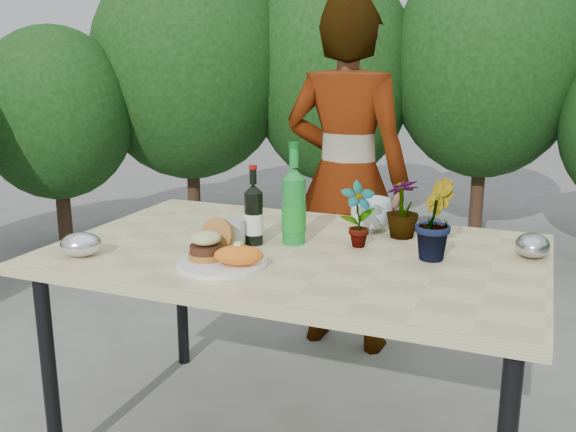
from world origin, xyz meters
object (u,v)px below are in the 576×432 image
at_px(dinner_plate, 222,263).
at_px(person, 346,179).
at_px(patio_table, 297,264).
at_px(wine_bottle, 254,215).

relative_size(dinner_plate, person, 0.17).
xyz_separation_m(patio_table, wine_bottle, (-0.16, -0.01, 0.16)).
bearing_deg(person, dinner_plate, 89.86).
relative_size(patio_table, dinner_plate, 5.71).
distance_m(patio_table, person, 0.92).
height_order(patio_table, wine_bottle, wine_bottle).
bearing_deg(person, wine_bottle, 88.82).
height_order(patio_table, dinner_plate, dinner_plate).
relative_size(patio_table, wine_bottle, 5.86).
relative_size(patio_table, person, 0.97).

